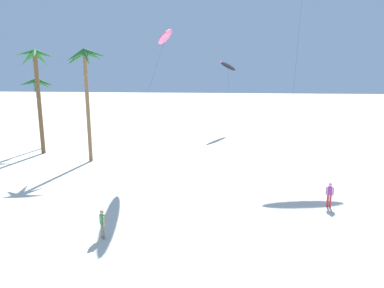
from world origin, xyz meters
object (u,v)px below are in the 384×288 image
object	(u,v)px
palm_tree_0	(38,90)
flying_kite_2	(165,37)
flying_kite_5	(228,66)
palm_tree_2	(86,70)
person_foreground_walker	(102,223)
person_near_left	(330,194)
palm_tree_1	(36,73)

from	to	relation	value
palm_tree_0	flying_kite_2	xyz separation A→B (m)	(16.18, -7.74, 4.84)
palm_tree_0	flying_kite_5	xyz separation A→B (m)	(21.27, 15.58, 2.83)
palm_tree_2	person_foreground_walker	xyz separation A→B (m)	(7.11, -15.73, -8.05)
flying_kite_2	flying_kite_5	distance (m)	23.96
palm_tree_0	palm_tree_2	distance (m)	9.82
palm_tree_0	person_near_left	world-z (taller)	palm_tree_0
flying_kite_2	person_near_left	world-z (taller)	flying_kite_2
palm_tree_2	person_foreground_walker	distance (m)	19.04
flying_kite_5	palm_tree_2	bearing A→B (deg)	-122.48
palm_tree_1	person_foreground_walker	distance (m)	24.19
flying_kite_5	person_near_left	bearing A→B (deg)	-76.92
palm_tree_1	flying_kite_5	bearing A→B (deg)	42.52
flying_kite_5	person_foreground_walker	distance (m)	38.08
person_near_left	palm_tree_2	bearing A→B (deg)	154.30
palm_tree_0	flying_kite_2	world-z (taller)	flying_kite_2
palm_tree_2	palm_tree_1	bearing A→B (deg)	157.98
palm_tree_0	flying_kite_5	bearing A→B (deg)	36.23
palm_tree_1	flying_kite_2	bearing A→B (deg)	-19.27
flying_kite_2	person_near_left	size ratio (longest dim) A/B	7.31
palm_tree_2	person_near_left	world-z (taller)	palm_tree_2
palm_tree_0	palm_tree_1	world-z (taller)	palm_tree_1
flying_kite_2	flying_kite_5	bearing A→B (deg)	77.70
person_foreground_walker	palm_tree_0	bearing A→B (deg)	125.80
flying_kite_2	flying_kite_5	world-z (taller)	flying_kite_2
flying_kite_2	person_near_left	bearing A→B (deg)	-30.92
palm_tree_2	flying_kite_2	bearing A→B (deg)	-16.99
flying_kite_5	person_foreground_walker	xyz separation A→B (m)	(-6.15, -36.56, -8.71)
palm_tree_0	person_foreground_walker	distance (m)	26.52
flying_kite_2	flying_kite_5	xyz separation A→B (m)	(5.09, 23.33, -2.01)
palm_tree_1	person_foreground_walker	world-z (taller)	palm_tree_1
person_near_left	palm_tree_0	bearing A→B (deg)	152.06
flying_kite_2	flying_kite_5	size ratio (longest dim) A/B	1.04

